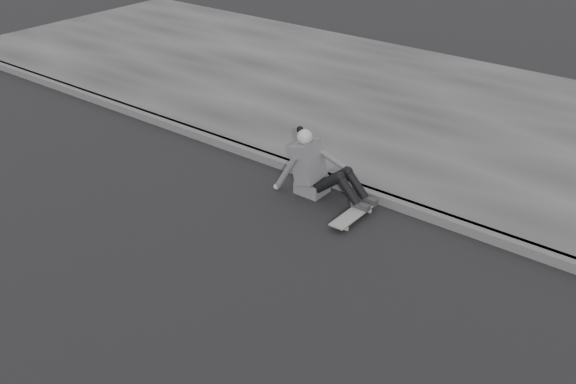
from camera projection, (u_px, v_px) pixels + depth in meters
name	position (u px, v px, depth m)	size (l,w,h in m)	color
ground	(356.00, 359.00, 5.73)	(80.00, 80.00, 0.00)	black
curb	(476.00, 231.00, 7.48)	(24.00, 0.16, 0.12)	#474747
sidewalk	(559.00, 145.00, 9.57)	(24.00, 6.00, 0.12)	#383838
skateboard	(353.00, 215.00, 7.78)	(0.20, 0.78, 0.09)	gray
seated_woman	(316.00, 169.00, 8.20)	(1.38, 0.46, 0.88)	#4B4B4D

